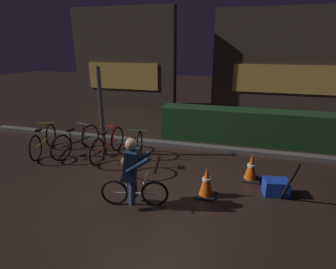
# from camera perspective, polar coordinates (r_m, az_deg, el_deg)

# --- Properties ---
(ground_plane) EXTENTS (40.00, 40.00, 0.00)m
(ground_plane) POSITION_cam_1_polar(r_m,az_deg,el_deg) (5.47, -3.75, -10.76)
(ground_plane) COLOR black
(sidewalk_curb) EXTENTS (12.00, 0.24, 0.12)m
(sidewalk_curb) POSITION_cam_1_polar(r_m,az_deg,el_deg) (7.36, 1.79, -2.22)
(sidewalk_curb) COLOR #56544F
(sidewalk_curb) RESTS_ON ground
(hedge_row) EXTENTS (4.80, 0.70, 0.95)m
(hedge_row) POSITION_cam_1_polar(r_m,az_deg,el_deg) (7.91, 16.19, 1.71)
(hedge_row) COLOR #19381C
(hedge_row) RESTS_ON ground
(storefront_left) EXTENTS (4.50, 0.54, 4.16)m
(storefront_left) POSITION_cam_1_polar(r_m,az_deg,el_deg) (12.07, -9.29, 15.51)
(storefront_left) COLOR #42382D
(storefront_left) RESTS_ON ground
(storefront_right) EXTENTS (5.68, 0.54, 4.05)m
(storefront_right) POSITION_cam_1_polar(r_m,az_deg,el_deg) (11.82, 23.93, 13.88)
(storefront_right) COLOR #42382D
(storefront_right) RESTS_ON ground
(street_post) EXTENTS (0.10, 0.10, 2.21)m
(street_post) POSITION_cam_1_polar(r_m,az_deg,el_deg) (6.74, -14.02, 4.55)
(street_post) COLOR #2D2D33
(street_post) RESTS_ON ground
(parked_bike_leftmost) EXTENTS (0.56, 1.55, 0.74)m
(parked_bike_leftmost) POSITION_cam_1_polar(r_m,az_deg,el_deg) (7.56, -25.06, -1.21)
(parked_bike_leftmost) COLOR black
(parked_bike_leftmost) RESTS_ON ground
(parked_bike_left_mid) EXTENTS (0.49, 1.59, 0.75)m
(parked_bike_left_mid) POSITION_cam_1_polar(r_m,az_deg,el_deg) (7.20, -18.97, -1.38)
(parked_bike_left_mid) COLOR black
(parked_bike_left_mid) RESTS_ON ground
(parked_bike_center_left) EXTENTS (0.46, 1.62, 0.75)m
(parked_bike_center_left) POSITION_cam_1_polar(r_m,az_deg,el_deg) (6.76, -12.74, -2.11)
(parked_bike_center_left) COLOR black
(parked_bike_center_left) RESTS_ON ground
(parked_bike_center_right) EXTENTS (0.46, 1.64, 0.76)m
(parked_bike_center_right) POSITION_cam_1_polar(r_m,az_deg,el_deg) (6.25, -6.95, -3.43)
(parked_bike_center_right) COLOR black
(parked_bike_center_right) RESTS_ON ground
(traffic_cone_near) EXTENTS (0.36, 0.36, 0.60)m
(traffic_cone_near) POSITION_cam_1_polar(r_m,az_deg,el_deg) (5.02, 8.23, -10.00)
(traffic_cone_near) COLOR black
(traffic_cone_near) RESTS_ON ground
(traffic_cone_far) EXTENTS (0.36, 0.36, 0.57)m
(traffic_cone_far) POSITION_cam_1_polar(r_m,az_deg,el_deg) (5.80, 17.35, -6.78)
(traffic_cone_far) COLOR black
(traffic_cone_far) RESTS_ON ground
(blue_crate) EXTENTS (0.49, 0.39, 0.30)m
(blue_crate) POSITION_cam_1_polar(r_m,az_deg,el_deg) (5.47, 22.07, -10.39)
(blue_crate) COLOR #193DB7
(blue_crate) RESTS_ON ground
(cyclist) EXTENTS (1.17, 0.50, 1.25)m
(cyclist) POSITION_cam_1_polar(r_m,az_deg,el_deg) (4.61, -7.64, -7.99)
(cyclist) COLOR black
(cyclist) RESTS_ON ground
(closed_umbrella) EXTENTS (0.23, 0.30, 0.82)m
(closed_umbrella) POSITION_cam_1_polar(r_m,az_deg,el_deg) (5.17, 24.59, -9.29)
(closed_umbrella) COLOR black
(closed_umbrella) RESTS_ON ground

